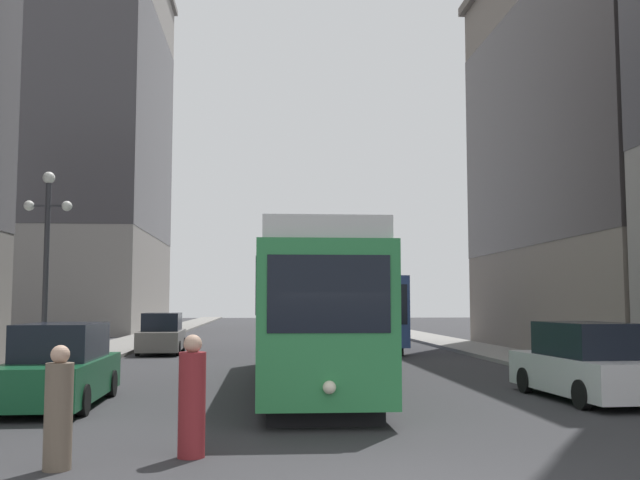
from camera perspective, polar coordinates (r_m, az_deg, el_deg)
The scene contains 11 objects.
sidewalk_left at distance 49.82m, azimuth -13.03°, elevation -7.35°, with size 2.87×120.00×0.15m, color gray.
sidewalk_right at distance 50.38m, azimuth 7.31°, elevation -7.41°, with size 2.87×120.00×0.15m, color gray.
streetcar at distance 20.24m, azimuth -1.04°, elevation -5.46°, with size 2.75×14.79×3.89m.
transit_bus at distance 37.16m, azimuth 3.04°, elevation -5.45°, with size 2.78×12.59×3.45m.
parked_car_left_near at distance 17.39m, azimuth -19.72°, elevation -9.41°, with size 1.95×4.94×1.82m.
parked_car_left_mid at distance 33.71m, azimuth -12.32°, elevation -7.27°, with size 2.02×4.85×1.82m.
parked_car_right_far at distance 18.44m, azimuth 20.13°, elevation -9.13°, with size 2.09×4.81×1.82m.
pedestrian_crossing_near at distance 11.22m, azimuth -10.03°, elevation -12.26°, with size 0.40×0.40×1.81m.
pedestrian_crossing_far at distance 10.88m, azimuth -19.85°, elevation -12.55°, with size 0.38×0.38×1.70m.
lamp_post_left_near at distance 22.97m, azimuth -20.67°, elevation -0.16°, with size 1.41×0.36×6.03m.
building_left_midblock at distance 62.49m, azimuth -17.62°, elevation 7.83°, with size 11.32×20.61×30.72m.
Camera 1 is at (-1.60, -9.25, 2.29)m, focal length 40.73 mm.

